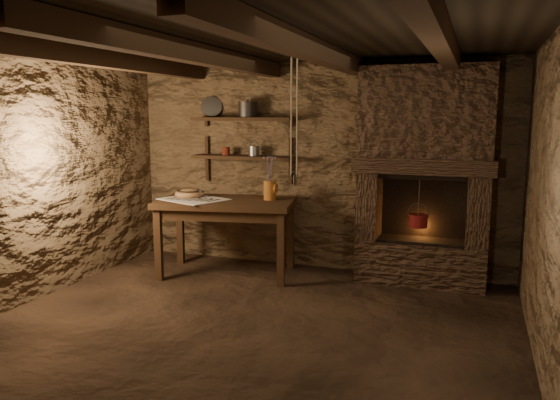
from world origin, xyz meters
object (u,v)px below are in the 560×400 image
(iron_stockpot, at_px, (248,110))
(red_pot, at_px, (418,220))
(stoneware_jug, at_px, (270,181))
(wooden_bowl, at_px, (189,194))
(work_table, at_px, (227,234))

(iron_stockpot, distance_m, red_pot, 2.32)
(stoneware_jug, distance_m, wooden_bowl, 0.97)
(work_table, xyz_separation_m, iron_stockpot, (0.06, 0.49, 1.39))
(work_table, xyz_separation_m, wooden_bowl, (-0.48, 0.03, 0.44))
(work_table, relative_size, iron_stockpot, 7.66)
(wooden_bowl, bearing_deg, stoneware_jug, 8.64)
(stoneware_jug, bearing_deg, red_pot, 31.07)
(stoneware_jug, distance_m, iron_stockpot, 0.93)
(stoneware_jug, height_order, wooden_bowl, stoneware_jug)
(red_pot, bearing_deg, wooden_bowl, -172.34)
(work_table, xyz_separation_m, red_pot, (2.07, 0.37, 0.24))
(work_table, xyz_separation_m, stoneware_jug, (0.46, 0.17, 0.61))
(wooden_bowl, relative_size, iron_stockpot, 1.54)
(work_table, bearing_deg, red_pot, -0.71)
(work_table, distance_m, red_pot, 2.11)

